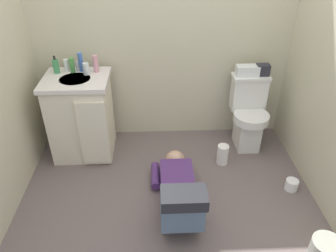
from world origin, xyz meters
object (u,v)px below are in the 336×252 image
at_px(bottle_white, 66,65).
at_px(toiletry_bag, 263,70).
at_px(paper_towel_roll, 223,154).
at_px(bottle_clear, 86,69).
at_px(tissue_box, 247,71).
at_px(faucet, 77,67).
at_px(bottle_green, 72,65).
at_px(soap_dispenser, 56,66).
at_px(bottle_pink, 96,64).
at_px(toilet, 248,114).
at_px(person_plumber, 178,192).
at_px(vanity_cabinet, 82,116).
at_px(bottle_blue, 81,62).
at_px(toilet_paper_roll, 292,185).

bearing_deg(bottle_white, toiletry_bag, -0.31).
bearing_deg(paper_towel_roll, bottle_clear, 165.02).
height_order(tissue_box, bottle_clear, bottle_clear).
bearing_deg(faucet, bottle_green, -167.43).
bearing_deg(soap_dispenser, toiletry_bag, 0.66).
relative_size(soap_dispenser, bottle_pink, 1.04).
bearing_deg(bottle_pink, toilet, -3.04).
relative_size(person_plumber, bottle_white, 8.95).
bearing_deg(paper_towel_roll, vanity_cabinet, 169.16).
bearing_deg(bottle_pink, bottle_clear, -144.84).
relative_size(bottle_green, bottle_clear, 1.27).
bearing_deg(bottle_blue, faucet, -159.83).
bearing_deg(bottle_clear, faucet, 144.84).
distance_m(person_plumber, bottle_pink, 1.41).
height_order(vanity_cabinet, paper_towel_roll, vanity_cabinet).
distance_m(bottle_green, toilet_paper_roll, 2.27).
bearing_deg(faucet, toiletry_bag, 0.08).
xyz_separation_m(toiletry_bag, bottle_green, (-1.82, -0.01, 0.09)).
xyz_separation_m(vanity_cabinet, paper_towel_roll, (1.37, -0.26, -0.32)).
bearing_deg(bottle_blue, vanity_cabinet, -101.74).
height_order(bottle_blue, bottle_clear, bottle_blue).
xyz_separation_m(faucet, bottle_pink, (0.18, -0.01, 0.03)).
xyz_separation_m(faucet, tissue_box, (1.62, 0.00, -0.07)).
distance_m(bottle_clear, paper_towel_roll, 1.53).
relative_size(toilet, faucet, 7.50).
bearing_deg(bottle_clear, toilet_paper_roll, -22.12).
relative_size(soap_dispenser, bottle_white, 1.40).
height_order(faucet, person_plumber, faucet).
distance_m(tissue_box, toiletry_bag, 0.15).
height_order(vanity_cabinet, soap_dispenser, soap_dispenser).
bearing_deg(tissue_box, bottle_pink, -179.55).
bearing_deg(faucet, soap_dispenser, -173.99).
relative_size(soap_dispenser, bottle_clear, 1.50).
height_order(faucet, bottle_clear, bottle_clear).
height_order(bottle_green, toilet_paper_roll, bottle_green).
bearing_deg(bottle_pink, person_plumber, -53.59).
bearing_deg(toilet_paper_roll, bottle_green, 157.87).
bearing_deg(bottle_pink, vanity_cabinet, -141.58).
relative_size(tissue_box, toilet_paper_roll, 2.00).
height_order(tissue_box, paper_towel_roll, tissue_box).
xyz_separation_m(bottle_white, bottle_blue, (0.14, 0.00, 0.03)).
bearing_deg(toilet, bottle_green, 177.38).
distance_m(toilet, bottle_pink, 1.59).
relative_size(vanity_cabinet, person_plumber, 0.77).
height_order(person_plumber, toiletry_bag, toiletry_bag).
bearing_deg(vanity_cabinet, faucet, 91.31).
bearing_deg(toilet_paper_roll, soap_dispenser, 159.51).
xyz_separation_m(faucet, paper_towel_roll, (1.37, -0.41, -0.77)).
distance_m(bottle_blue, bottle_pink, 0.14).
relative_size(person_plumber, bottle_blue, 5.97).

